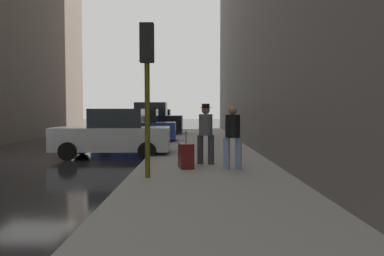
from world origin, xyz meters
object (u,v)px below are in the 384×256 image
object	(u,v)px
parked_silver_sedan	(115,134)
parked_black_suv	(150,121)
pedestrian_in_jeans	(234,134)
parked_blue_sedan	(138,127)
traffic_light	(149,66)
fire_hydrant	(173,133)
parked_gray_coupe	(159,121)
rolling_suitcase	(187,156)
pedestrian_with_beanie	(207,131)

from	to	relation	value
parked_silver_sedan	parked_black_suv	distance (m)	11.37
pedestrian_in_jeans	parked_blue_sedan	bearing A→B (deg)	113.33
traffic_light	pedestrian_in_jeans	size ratio (longest dim) A/B	2.11
traffic_light	parked_black_suv	bearing A→B (deg)	96.45
parked_blue_sedan	traffic_light	bearing A→B (deg)	-80.05
fire_hydrant	traffic_light	bearing A→B (deg)	-89.75
parked_blue_sedan	parked_gray_coupe	bearing A→B (deg)	90.00
parked_blue_sedan	rolling_suitcase	distance (m)	9.54
traffic_light	rolling_suitcase	world-z (taller)	traffic_light
parked_blue_sedan	traffic_light	size ratio (longest dim) A/B	1.18
parked_blue_sedan	traffic_light	distance (m)	10.90
parked_blue_sedan	pedestrian_in_jeans	size ratio (longest dim) A/B	2.48
pedestrian_with_beanie	rolling_suitcase	xyz separation A→B (m)	(-0.57, -0.76, -0.65)
traffic_light	parked_gray_coupe	bearing A→B (deg)	94.72
parked_black_suv	pedestrian_with_beanie	world-z (taller)	parked_black_suv
rolling_suitcase	pedestrian_with_beanie	bearing A→B (deg)	53.22
parked_silver_sedan	parked_blue_sedan	bearing A→B (deg)	90.00
traffic_light	rolling_suitcase	xyz separation A→B (m)	(0.88, 1.44, -2.27)
parked_silver_sedan	pedestrian_in_jeans	xyz separation A→B (m)	(4.00, -3.71, 0.26)
parked_blue_sedan	rolling_suitcase	xyz separation A→B (m)	(2.74, -9.13, -0.36)
parked_black_suv	fire_hydrant	xyz separation A→B (m)	(1.80, -5.00, -0.54)
fire_hydrant	parked_gray_coupe	bearing A→B (deg)	99.27
parked_silver_sedan	pedestrian_in_jeans	size ratio (longest dim) A/B	2.48
traffic_light	rolling_suitcase	bearing A→B (deg)	58.52
parked_gray_coupe	parked_black_suv	bearing A→B (deg)	-90.00
traffic_light	pedestrian_with_beanie	distance (m)	3.09
parked_black_suv	pedestrian_in_jeans	size ratio (longest dim) A/B	2.70
parked_blue_sedan	rolling_suitcase	world-z (taller)	parked_blue_sedan
parked_blue_sedan	pedestrian_with_beanie	size ratio (longest dim) A/B	2.39
traffic_light	pedestrian_with_beanie	world-z (taller)	traffic_light
parked_blue_sedan	traffic_light	world-z (taller)	traffic_light
parked_blue_sedan	fire_hydrant	xyz separation A→B (m)	(1.80, 0.81, -0.35)
parked_black_suv	rolling_suitcase	size ratio (longest dim) A/B	4.44
rolling_suitcase	parked_blue_sedan	bearing A→B (deg)	106.69
pedestrian_with_beanie	fire_hydrant	bearing A→B (deg)	99.27
parked_black_suv	parked_gray_coupe	distance (m)	6.05
parked_black_suv	pedestrian_in_jeans	world-z (taller)	parked_black_suv
pedestrian_in_jeans	parked_silver_sedan	bearing A→B (deg)	137.11
parked_gray_coupe	fire_hydrant	size ratio (longest dim) A/B	5.98
parked_blue_sedan	pedestrian_with_beanie	bearing A→B (deg)	-68.46
parked_gray_coupe	pedestrian_with_beanie	bearing A→B (deg)	-80.73
parked_silver_sedan	parked_gray_coupe	xyz separation A→B (m)	(0.00, 17.42, 0.00)
parked_black_suv	pedestrian_with_beanie	bearing A→B (deg)	-76.89
parked_silver_sedan	parked_gray_coupe	distance (m)	17.42
pedestrian_in_jeans	rolling_suitcase	size ratio (longest dim) A/B	1.64
parked_gray_coupe	fire_hydrant	bearing A→B (deg)	-80.73
parked_silver_sedan	traffic_light	world-z (taller)	traffic_light
parked_silver_sedan	rolling_suitcase	size ratio (longest dim) A/B	4.08
parked_silver_sedan	pedestrian_in_jeans	world-z (taller)	pedestrian_in_jeans
parked_blue_sedan	parked_black_suv	distance (m)	5.82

